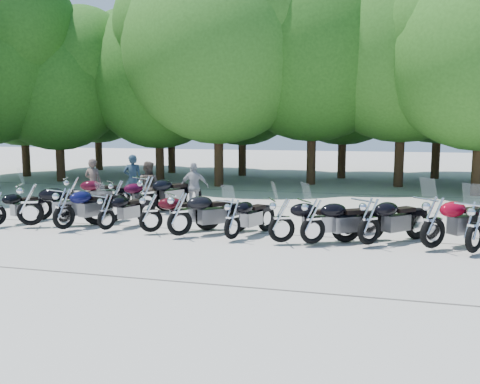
% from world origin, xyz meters
% --- Properties ---
extents(ground, '(90.00, 90.00, 0.00)m').
position_xyz_m(ground, '(0.00, 0.00, 0.00)').
color(ground, '#A19B91').
rests_on(ground, ground).
extents(tree_0, '(7.50, 7.50, 9.21)m').
position_xyz_m(tree_0, '(-15.42, 12.98, 5.45)').
color(tree_0, '#3A2614').
rests_on(tree_0, ground).
extents(tree_1, '(6.97, 6.97, 8.55)m').
position_xyz_m(tree_1, '(-12.04, 11.24, 5.06)').
color(tree_1, '#3A2614').
rests_on(tree_1, ground).
extents(tree_2, '(7.31, 7.31, 8.97)m').
position_xyz_m(tree_2, '(-7.25, 12.84, 5.31)').
color(tree_2, '#3A2614').
rests_on(tree_2, ground).
extents(tree_3, '(8.70, 8.70, 10.67)m').
position_xyz_m(tree_3, '(-3.57, 11.24, 6.32)').
color(tree_3, '#3A2614').
rests_on(tree_3, ground).
extents(tree_4, '(9.13, 9.13, 11.20)m').
position_xyz_m(tree_4, '(0.54, 13.09, 6.64)').
color(tree_4, '#3A2614').
rests_on(tree_4, ground).
extents(tree_5, '(9.04, 9.04, 11.10)m').
position_xyz_m(tree_5, '(4.61, 13.20, 6.57)').
color(tree_5, '#3A2614').
rests_on(tree_5, ground).
extents(tree_9, '(7.59, 7.59, 9.32)m').
position_xyz_m(tree_9, '(-13.53, 17.59, 5.52)').
color(tree_9, '#3A2614').
rests_on(tree_9, ground).
extents(tree_10, '(7.78, 7.78, 9.55)m').
position_xyz_m(tree_10, '(-8.29, 16.97, 5.66)').
color(tree_10, '#3A2614').
rests_on(tree_10, ground).
extents(tree_11, '(7.56, 7.56, 9.28)m').
position_xyz_m(tree_11, '(-3.76, 16.43, 5.49)').
color(tree_11, '#3A2614').
rests_on(tree_11, ground).
extents(tree_12, '(7.88, 7.88, 9.67)m').
position_xyz_m(tree_12, '(1.80, 16.47, 5.72)').
color(tree_12, '#3A2614').
rests_on(tree_12, ground).
extents(tree_13, '(8.31, 8.31, 10.20)m').
position_xyz_m(tree_13, '(6.69, 17.47, 6.04)').
color(tree_13, '#3A2614').
rests_on(tree_13, ground).
extents(motorcycle_1, '(2.60, 1.83, 1.43)m').
position_xyz_m(motorcycle_1, '(-5.85, 0.58, 0.71)').
color(motorcycle_1, black).
rests_on(motorcycle_1, ground).
extents(motorcycle_2, '(1.52, 2.48, 1.34)m').
position_xyz_m(motorcycle_2, '(-4.65, 0.38, 0.67)').
color(motorcycle_2, '#0C0E38').
rests_on(motorcycle_2, ground).
extents(motorcycle_3, '(1.31, 2.14, 1.16)m').
position_xyz_m(motorcycle_3, '(-3.52, 0.64, 0.58)').
color(motorcycle_3, black).
rests_on(motorcycle_3, ground).
extents(motorcycle_4, '(2.17, 1.76, 1.23)m').
position_xyz_m(motorcycle_4, '(-2.22, 0.65, 0.61)').
color(motorcycle_4, '#35070D').
rests_on(motorcycle_4, ground).
extents(motorcycle_5, '(2.22, 2.16, 1.34)m').
position_xyz_m(motorcycle_5, '(-1.31, 0.40, 0.67)').
color(motorcycle_5, black).
rests_on(motorcycle_5, ground).
extents(motorcycle_6, '(1.39, 2.22, 1.20)m').
position_xyz_m(motorcycle_6, '(0.09, 0.41, 0.60)').
color(motorcycle_6, black).
rests_on(motorcycle_6, ground).
extents(motorcycle_7, '(2.37, 1.58, 1.29)m').
position_xyz_m(motorcycle_7, '(1.34, 0.34, 0.65)').
color(motorcycle_7, black).
rests_on(motorcycle_7, ground).
extents(motorcycle_8, '(2.28, 1.88, 1.30)m').
position_xyz_m(motorcycle_8, '(2.08, 0.38, 0.65)').
color(motorcycle_8, black).
rests_on(motorcycle_8, ground).
extents(motorcycle_9, '(2.16, 2.21, 1.34)m').
position_xyz_m(motorcycle_9, '(3.38, 0.61, 0.67)').
color(motorcycle_9, black).
rests_on(motorcycle_9, ground).
extents(motorcycle_10, '(2.43, 2.22, 1.43)m').
position_xyz_m(motorcycle_10, '(4.80, 0.63, 0.71)').
color(motorcycle_10, maroon).
rests_on(motorcycle_10, ground).
extents(motorcycle_11, '(1.95, 2.43, 1.37)m').
position_xyz_m(motorcycle_11, '(5.63, 0.40, 0.68)').
color(motorcycle_11, black).
rests_on(motorcycle_11, ground).
extents(motorcycle_13, '(2.42, 1.58, 1.32)m').
position_xyz_m(motorcycle_13, '(-6.22, 3.31, 0.66)').
color(motorcycle_13, '#3B0815').
rests_on(motorcycle_13, ground).
extents(motorcycle_14, '(2.07, 2.06, 1.27)m').
position_xyz_m(motorcycle_14, '(-4.48, 3.09, 0.63)').
color(motorcycle_14, '#3A071F').
rests_on(motorcycle_14, ground).
extents(motorcycle_15, '(1.96, 2.57, 1.43)m').
position_xyz_m(motorcycle_15, '(-3.50, 3.17, 0.72)').
color(motorcycle_15, black).
rests_on(motorcycle_15, ground).
extents(rider_0, '(0.64, 0.43, 1.72)m').
position_xyz_m(rider_0, '(-6.03, 4.25, 0.86)').
color(rider_0, brown).
rests_on(rider_0, ground).
extents(rider_1, '(0.82, 0.64, 1.69)m').
position_xyz_m(rider_1, '(-3.77, 3.85, 0.84)').
color(rider_1, brown).
rests_on(rider_1, ground).
extents(rider_2, '(1.03, 0.65, 1.63)m').
position_xyz_m(rider_2, '(-2.38, 4.50, 0.81)').
color(rider_2, '#9F9FA2').
rests_on(rider_2, ground).
extents(rider_3, '(0.77, 0.64, 1.81)m').
position_xyz_m(rider_3, '(-5.04, 5.30, 0.91)').
color(rider_3, '#1F3242').
rests_on(rider_3, ground).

